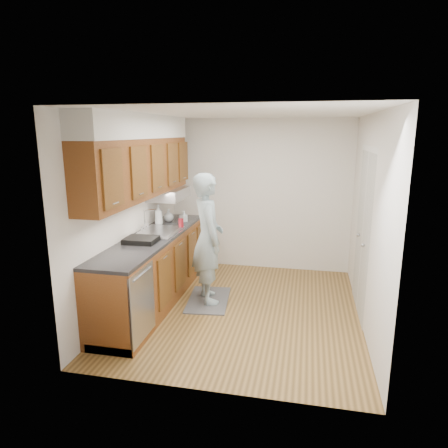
% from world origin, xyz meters
% --- Properties ---
extents(floor, '(3.50, 3.50, 0.00)m').
position_xyz_m(floor, '(0.00, 0.00, 0.00)').
color(floor, olive).
rests_on(floor, ground).
extents(ceiling, '(3.50, 3.50, 0.00)m').
position_xyz_m(ceiling, '(0.00, 0.00, 2.50)').
color(ceiling, white).
rests_on(ceiling, wall_left).
extents(wall_left, '(0.02, 3.50, 2.50)m').
position_xyz_m(wall_left, '(-1.50, 0.00, 1.25)').
color(wall_left, silver).
rests_on(wall_left, floor).
extents(wall_right, '(0.02, 3.50, 2.50)m').
position_xyz_m(wall_right, '(1.50, 0.00, 1.25)').
color(wall_right, silver).
rests_on(wall_right, floor).
extents(wall_back, '(3.00, 0.02, 2.50)m').
position_xyz_m(wall_back, '(0.00, 1.75, 1.25)').
color(wall_back, silver).
rests_on(wall_back, floor).
extents(counter, '(0.64, 2.80, 1.30)m').
position_xyz_m(counter, '(-1.20, -0.00, 0.49)').
color(counter, brown).
rests_on(counter, floor).
extents(upper_cabinets, '(0.47, 2.80, 1.21)m').
position_xyz_m(upper_cabinets, '(-1.33, 0.05, 1.95)').
color(upper_cabinets, brown).
rests_on(upper_cabinets, wall_left).
extents(closet_door, '(0.02, 1.22, 2.05)m').
position_xyz_m(closet_door, '(1.49, 0.30, 1.02)').
color(closet_door, silver).
rests_on(closet_door, wall_right).
extents(floor_mat, '(0.63, 0.97, 0.02)m').
position_xyz_m(floor_mat, '(-0.50, 0.18, 0.01)').
color(floor_mat, slate).
rests_on(floor_mat, floor).
extents(person, '(0.74, 0.84, 1.98)m').
position_xyz_m(person, '(-0.50, 0.18, 1.01)').
color(person, '#8FA6AE').
rests_on(person, floor_mat).
extents(soap_bottle_a, '(0.12, 0.12, 0.30)m').
position_xyz_m(soap_bottle_a, '(-1.35, 0.61, 1.09)').
color(soap_bottle_a, silver).
rests_on(soap_bottle_a, counter).
extents(soap_bottle_b, '(0.11, 0.11, 0.17)m').
position_xyz_m(soap_bottle_b, '(-1.05, 0.89, 1.03)').
color(soap_bottle_b, silver).
rests_on(soap_bottle_b, counter).
extents(soap_bottle_c, '(0.20, 0.20, 0.19)m').
position_xyz_m(soap_bottle_c, '(-1.29, 0.86, 1.04)').
color(soap_bottle_c, silver).
rests_on(soap_bottle_c, counter).
extents(soda_can, '(0.08, 0.08, 0.13)m').
position_xyz_m(soda_can, '(-0.98, 0.51, 1.01)').
color(soda_can, red).
rests_on(soda_can, counter).
extents(steel_can, '(0.07, 0.07, 0.12)m').
position_xyz_m(steel_can, '(-1.06, 0.79, 1.00)').
color(steel_can, '#A5A5AA').
rests_on(steel_can, counter).
extents(dish_rack, '(0.40, 0.34, 0.06)m').
position_xyz_m(dish_rack, '(-1.22, -0.34, 0.97)').
color(dish_rack, black).
rests_on(dish_rack, counter).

